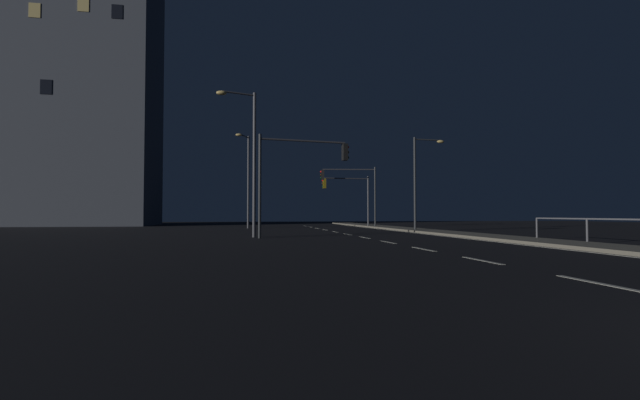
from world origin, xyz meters
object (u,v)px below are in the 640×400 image
traffic_light_near_left (300,165)px  building_distant (60,86)px  traffic_light_mid_left (351,184)px  traffic_light_mid_right (347,190)px  street_lamp_far_end (420,173)px  street_lamp_mid_block (249,150)px  street_lamp_across_street (247,173)px

traffic_light_near_left → building_distant: size_ratio=0.18×
traffic_light_mid_left → traffic_light_mid_right: bearing=93.0°
street_lamp_far_end → street_lamp_mid_block: bearing=-151.7°
traffic_light_near_left → street_lamp_across_street: street_lamp_across_street is taller
traffic_light_mid_right → street_lamp_across_street: 10.07m
building_distant → street_lamp_across_street: bearing=-32.9°
street_lamp_far_end → street_lamp_across_street: 15.47m
traffic_light_mid_left → building_distant: (-30.69, 12.86, 11.57)m
traffic_light_mid_left → street_lamp_across_street: 9.89m
traffic_light_mid_right → street_lamp_across_street: size_ratio=0.59×
traffic_light_near_left → street_lamp_far_end: 12.64m
traffic_light_mid_left → street_lamp_across_street: size_ratio=0.67×
street_lamp_mid_block → street_lamp_across_street: size_ratio=0.96×
traffic_light_near_left → street_lamp_far_end: street_lamp_far_end is taller
traffic_light_mid_left → street_lamp_far_end: street_lamp_far_end is taller
traffic_light_mid_right → traffic_light_mid_left: traffic_light_mid_left is taller
traffic_light_mid_right → street_lamp_far_end: bearing=-72.9°
traffic_light_mid_right → traffic_light_near_left: traffic_light_near_left is taller
traffic_light_mid_right → street_lamp_across_street: (-9.77, -2.04, 1.35)m
traffic_light_mid_right → street_lamp_far_end: street_lamp_far_end is taller
street_lamp_far_end → building_distant: size_ratio=0.22×
traffic_light_near_left → building_distant: building_distant is taller
traffic_light_mid_left → street_lamp_mid_block: 18.77m
street_lamp_across_street → traffic_light_mid_right: bearing=11.8°
street_lamp_mid_block → street_lamp_across_street: street_lamp_across_street is taller
street_lamp_far_end → street_lamp_across_street: bearing=147.1°
street_lamp_mid_block → traffic_light_mid_right: bearing=60.8°
traffic_light_mid_right → traffic_light_mid_left: size_ratio=0.87×
traffic_light_mid_left → traffic_light_near_left: bearing=-112.9°
traffic_light_mid_left → street_lamp_mid_block: street_lamp_mid_block is taller
traffic_light_near_left → traffic_light_mid_left: bearing=67.1°
traffic_light_near_left → street_lamp_mid_block: street_lamp_mid_block is taller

